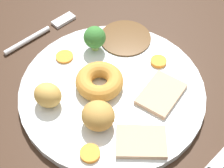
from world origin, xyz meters
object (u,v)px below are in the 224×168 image
dinner_plate (112,91)px  roast_potato_right (48,95)px  roast_potato_left (98,116)px  fork (43,32)px  carrot_coin_side (64,57)px  yorkshire_pudding (100,81)px  broccoli_floret (95,38)px  meat_slice_main (141,142)px  carrot_coin_front (90,153)px  carrot_coin_back (158,61)px  meat_slice_under (161,94)px

dinner_plate → roast_potato_right: (-5.26, -8.30, 2.63)cm
roast_potato_left → fork: 23.38cm
dinner_plate → carrot_coin_side: (-10.29, -0.30, 0.90)cm
yorkshire_pudding → roast_potato_right: roast_potato_right is taller
roast_potato_right → broccoli_floret: 13.21cm
meat_slice_main → carrot_coin_front: 7.15cm
roast_potato_right → carrot_coin_back: (7.58, 17.37, -1.62)cm
meat_slice_main → roast_potato_right: (-14.60, -3.62, 1.53)cm
dinner_plate → meat_slice_under: 7.71cm
meat_slice_main → broccoli_floret: broccoli_floret is taller
dinner_plate → yorkshire_pudding: yorkshire_pudding is taller
roast_potato_left → roast_potato_right: 8.34cm
meat_slice_under → roast_potato_left: bearing=-110.8°
yorkshire_pudding → carrot_coin_side: 8.73cm
broccoli_floret → carrot_coin_front: bearing=-49.3°
meat_slice_under → carrot_coin_front: bearing=-95.5°
roast_potato_right → carrot_coin_back: bearing=66.4°
yorkshire_pudding → fork: (-17.16, 3.24, -2.30)cm
carrot_coin_side → fork: carrot_coin_side is taller
meat_slice_main → carrot_coin_side: bearing=167.4°
dinner_plate → broccoli_floret: broccoli_floret is taller
carrot_coin_side → roast_potato_right: bearing=-57.9°
roast_potato_left → carrot_coin_back: 15.33cm
carrot_coin_back → fork: carrot_coin_back is taller
fork → carrot_coin_back: bearing=-66.4°
carrot_coin_side → meat_slice_under: bearing=13.7°
dinner_plate → broccoli_floret: 9.67cm
meat_slice_under → roast_potato_right: bearing=-134.4°
dinner_plate → meat_slice_under: (6.60, 3.83, 1.10)cm
fork → meat_slice_under: bearing=-80.7°
roast_potato_left → dinner_plate: bearing=114.4°
roast_potato_left → carrot_coin_back: bearing=91.8°
roast_potato_right → carrot_coin_side: roast_potato_right is taller
broccoli_floret → fork: 11.79cm
carrot_coin_front → roast_potato_right: bearing=168.0°
roast_potato_left → fork: roast_potato_left is taller
carrot_coin_back → carrot_coin_side: (-12.61, -9.37, -0.10)cm
meat_slice_main → carrot_coin_back: 15.43cm
broccoli_floret → yorkshire_pudding: bearing=-42.5°
dinner_plate → roast_potato_left: 7.30cm
meat_slice_main → carrot_coin_side: (-19.62, 4.38, -0.20)cm
carrot_coin_front → meat_slice_under: bearing=84.5°
meat_slice_main → broccoli_floret: 19.66cm
carrot_coin_front → fork: size_ratio=0.18×
meat_slice_under → fork: meat_slice_under is taller
carrot_coin_back → dinner_plate: bearing=-104.4°
dinner_plate → roast_potato_left: roast_potato_left is taller
roast_potato_right → fork: 17.41cm
meat_slice_main → yorkshire_pudding: 11.61cm
dinner_plate → carrot_coin_front: 11.80cm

